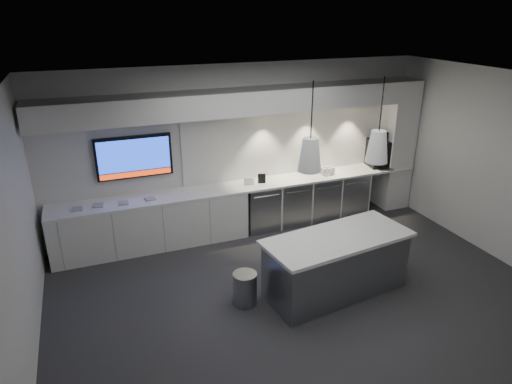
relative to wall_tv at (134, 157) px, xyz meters
name	(u,v)px	position (x,y,z in m)	size (l,w,h in m)	color
floor	(299,291)	(1.90, -2.45, -1.56)	(7.00, 7.00, 0.00)	#2D2D30
ceiling	(307,84)	(1.90, -2.45, 1.44)	(7.00, 7.00, 0.00)	black
wall_back	(241,148)	(1.90, 0.05, -0.06)	(7.00, 7.00, 0.00)	silver
wall_front	(432,300)	(1.90, -4.95, -0.06)	(7.00, 7.00, 0.00)	silver
wall_left	(14,242)	(-1.60, -2.45, -0.06)	(7.00, 7.00, 0.00)	silver
wall_right	(499,167)	(5.40, -2.45, -0.06)	(7.00, 7.00, 0.00)	silver
back_counter	(247,186)	(1.90, -0.27, -0.68)	(6.80, 0.65, 0.04)	white
left_base_cabinets	(152,223)	(0.15, -0.27, -1.13)	(3.30, 0.63, 0.86)	silver
fridge_unit_a	(260,207)	(2.15, -0.27, -1.13)	(0.60, 0.61, 0.85)	gray
fridge_unit_b	(291,202)	(2.78, -0.27, -1.13)	(0.60, 0.61, 0.85)	gray
fridge_unit_c	(320,197)	(3.41, -0.27, -1.13)	(0.60, 0.61, 0.85)	gray
fridge_unit_d	(348,193)	(4.04, -0.27, -1.13)	(0.60, 0.61, 0.85)	gray
backsplash	(301,139)	(3.10, 0.03, -0.01)	(4.60, 0.03, 1.30)	silver
soffit	(246,101)	(1.90, -0.25, 0.84)	(6.90, 0.60, 0.40)	silver
column	(396,145)	(5.10, -0.25, -0.26)	(0.55, 0.55, 2.60)	silver
wall_tv	(134,157)	(0.00, 0.00, 0.00)	(1.25, 0.07, 0.72)	black
island	(336,264)	(2.39, -2.62, -1.11)	(2.22, 1.18, 0.90)	gray
bin	(245,288)	(1.07, -2.42, -1.32)	(0.34, 0.34, 0.47)	gray
coffee_machine	(379,152)	(4.72, -0.25, -0.37)	(0.46, 0.61, 0.71)	black
sign_black	(262,178)	(2.17, -0.30, -0.57)	(0.14, 0.02, 0.18)	black
sign_white	(249,181)	(1.92, -0.31, -0.59)	(0.18, 0.02, 0.14)	white
cup_cluster	(328,171)	(3.52, -0.33, -0.59)	(0.26, 0.17, 0.14)	silver
tray_a	(77,209)	(-0.99, -0.33, -0.65)	(0.16, 0.16, 0.03)	#9F9F9F
tray_b	(98,205)	(-0.67, -0.31, -0.65)	(0.16, 0.16, 0.03)	#9F9F9F
tray_c	(123,203)	(-0.28, -0.35, -0.65)	(0.16, 0.16, 0.03)	#9F9F9F
tray_d	(150,199)	(0.16, -0.34, -0.65)	(0.16, 0.16, 0.03)	#9F9F9F
pendant_left	(310,154)	(1.88, -2.62, 0.59)	(0.30, 0.30, 1.13)	silver
pendant_right	(377,146)	(2.89, -2.62, 0.59)	(0.30, 0.30, 1.13)	silver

